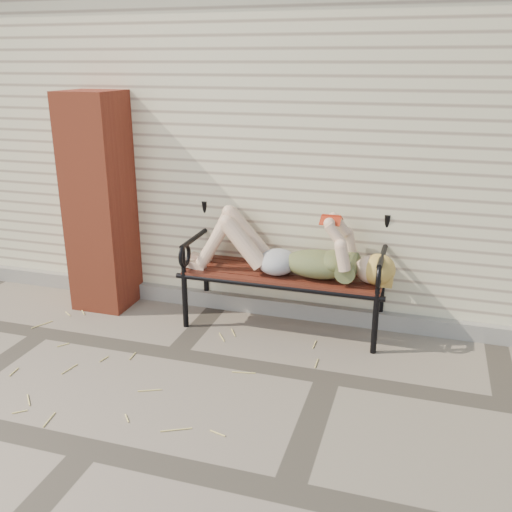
% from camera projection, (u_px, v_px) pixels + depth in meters
% --- Properties ---
extents(ground, '(80.00, 80.00, 0.00)m').
position_uv_depth(ground, '(328.00, 378.00, 4.26)').
color(ground, '#746959').
rests_on(ground, ground).
extents(house_wall, '(8.00, 4.00, 3.00)m').
position_uv_depth(house_wall, '(381.00, 129.00, 6.48)').
color(house_wall, beige).
rests_on(house_wall, ground).
extents(foundation_strip, '(8.00, 0.10, 0.15)m').
position_uv_depth(foundation_strip, '(348.00, 316.00, 5.11)').
color(foundation_strip, gray).
rests_on(foundation_strip, ground).
extents(brick_pillar, '(0.50, 0.50, 2.00)m').
position_uv_depth(brick_pillar, '(100.00, 203.00, 5.25)').
color(brick_pillar, '#A94026').
rests_on(brick_pillar, ground).
extents(garden_bench, '(1.87, 0.74, 1.21)m').
position_uv_depth(garden_bench, '(287.00, 250.00, 4.96)').
color(garden_bench, black).
rests_on(garden_bench, ground).
extents(reading_woman, '(1.76, 0.40, 0.56)m').
position_uv_depth(reading_woman, '(285.00, 251.00, 4.81)').
color(reading_woman, '#092F3F').
rests_on(reading_woman, ground).
extents(straw_scatter, '(2.94, 1.66, 0.01)m').
position_uv_depth(straw_scatter, '(137.00, 379.00, 4.22)').
color(straw_scatter, '#E5D070').
rests_on(straw_scatter, ground).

